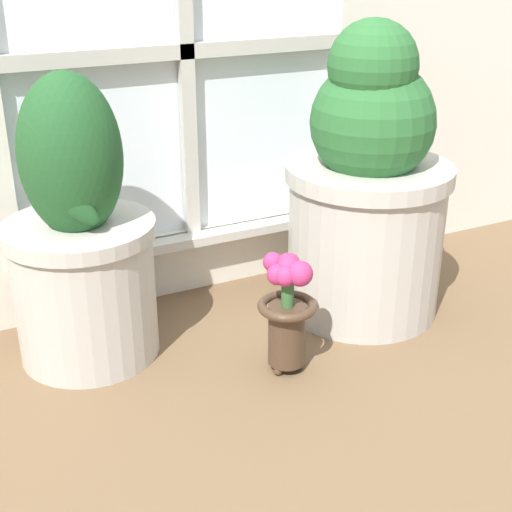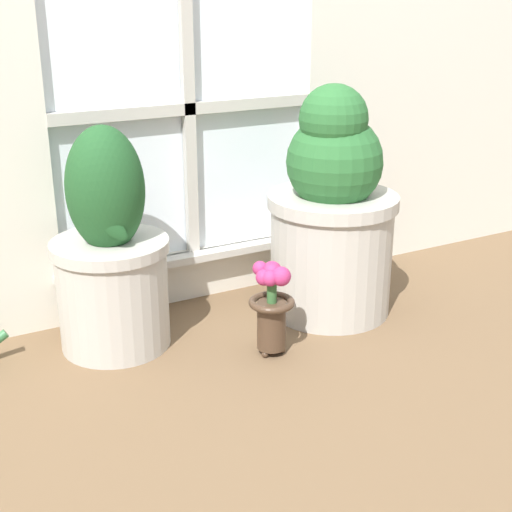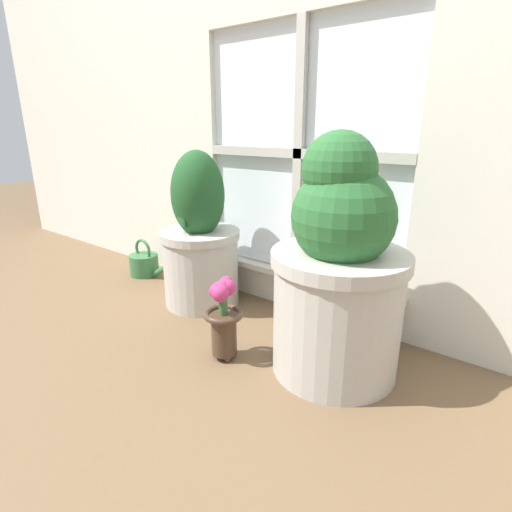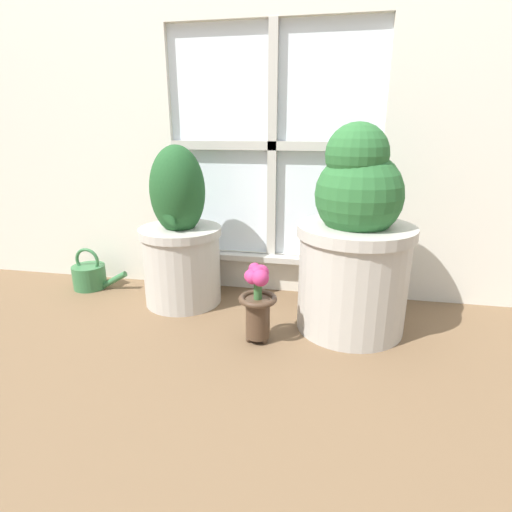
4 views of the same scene
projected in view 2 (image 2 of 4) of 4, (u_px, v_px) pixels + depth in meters
ground_plane at (282, 372)px, 1.92m from camera, size 10.00×10.00×0.00m
potted_plant_left at (111, 258)px, 1.98m from camera, size 0.33×0.33×0.64m
potted_plant_right at (332, 215)px, 2.18m from camera, size 0.40×0.40×0.72m
flower_vase at (272, 304)px, 1.97m from camera, size 0.13×0.13×0.27m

